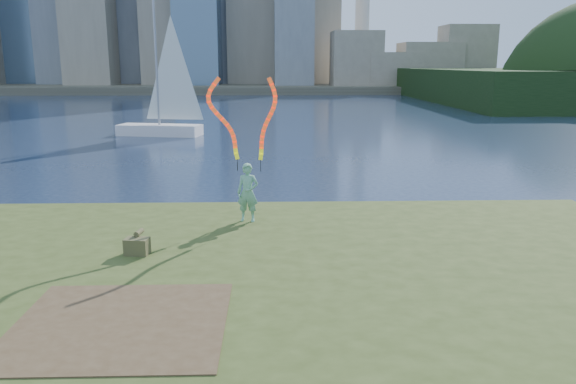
{
  "coord_description": "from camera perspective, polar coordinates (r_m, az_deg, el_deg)",
  "views": [
    {
      "loc": [
        0.11,
        -11.15,
        4.67
      ],
      "look_at": [
        0.48,
        1.0,
        1.88
      ],
      "focal_mm": 35.0,
      "sensor_mm": 36.0,
      "label": 1
    }
  ],
  "objects": [
    {
      "name": "woman_with_ribbons",
      "position": [
        13.89,
        -4.09,
        2.83
      ],
      "size": [
        1.96,
        0.52,
        3.87
      ],
      "rotation": [
        0.0,
        0.0,
        -0.19
      ],
      "color": "#127646",
      "rests_on": "grassy_knoll"
    },
    {
      "name": "canvas_bag",
      "position": [
        12.1,
        -15.07,
        -5.25
      ],
      "size": [
        0.52,
        0.59,
        0.46
      ],
      "rotation": [
        0.0,
        0.0,
        -0.14
      ],
      "color": "#4B4F27",
      "rests_on": "grassy_knoll"
    },
    {
      "name": "far_shore",
      "position": [
        106.22,
        -1.84,
        10.7
      ],
      "size": [
        320.0,
        40.0,
        1.2
      ],
      "primitive_type": "cube",
      "color": "#4B4637",
      "rests_on": "ground"
    },
    {
      "name": "sailboat",
      "position": [
        38.27,
        -12.57,
        7.88
      ],
      "size": [
        5.89,
        2.87,
        8.84
      ],
      "rotation": [
        0.0,
        0.0,
        -0.21
      ],
      "color": "silver",
      "rests_on": "ground"
    },
    {
      "name": "grassy_knoll",
      "position": [
        9.85,
        -2.28,
        -13.17
      ],
      "size": [
        20.0,
        18.0,
        0.8
      ],
      "color": "#344318",
      "rests_on": "ground"
    },
    {
      "name": "dirt_patch",
      "position": [
        9.13,
        -16.66,
        -12.66
      ],
      "size": [
        3.2,
        3.0,
        0.02
      ],
      "primitive_type": "cube",
      "color": "#47331E",
      "rests_on": "grassy_knoll"
    },
    {
      "name": "ground",
      "position": [
        12.08,
        -2.18,
        -9.83
      ],
      "size": [
        320.0,
        320.0,
        0.0
      ],
      "primitive_type": "plane",
      "color": "#1A2742",
      "rests_on": "ground"
    }
  ]
}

